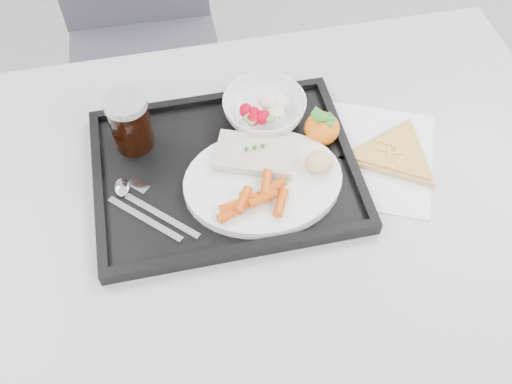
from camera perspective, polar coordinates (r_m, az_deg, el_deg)
The scene contains 14 objects.
table at distance 1.03m, azimuth -0.11°, elevation -2.20°, with size 1.20×0.80×0.75m.
chair at distance 1.68m, azimuth -11.58°, elevation 16.08°, with size 0.43×0.43×0.93m.
tray at distance 1.00m, azimuth -3.09°, elevation 2.13°, with size 0.45×0.35×0.03m.
dinner_plate at distance 0.96m, azimuth 0.70°, elevation 1.05°, with size 0.27×0.27×0.02m.
fish_fillet at distance 0.98m, azimuth -0.08°, elevation 3.79°, with size 0.16×0.12×0.03m.
bread_roll at distance 0.96m, azimuth 6.35°, elevation 2.96°, with size 0.06×0.05×0.03m.
salad_bowl at distance 1.05m, azimuth 0.84°, elevation 8.28°, with size 0.15×0.15×0.05m.
cola_glass at distance 1.01m, azimuth -12.50°, elevation 6.92°, with size 0.07×0.07×0.11m.
cutlery at distance 0.96m, azimuth -11.38°, elevation -1.22°, with size 0.14×0.15×0.01m.
napkin at distance 1.05m, azimuth 10.54°, elevation 3.72°, with size 0.33×0.32×0.00m.
tangerine at distance 1.03m, azimuth 6.60°, elevation 6.34°, with size 0.08×0.08×0.07m.
pizza_slice at distance 1.05m, azimuth 13.61°, elevation 3.71°, with size 0.23×0.23×0.02m.
carrot_pile at distance 0.92m, azimuth -0.04°, elevation -0.65°, with size 0.12×0.09×0.03m.
salad_contents at distance 1.04m, azimuth 0.95°, elevation 8.20°, with size 0.09×0.08×0.03m.
Camera 1 is at (-0.12, -0.26, 1.54)m, focal length 40.00 mm.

